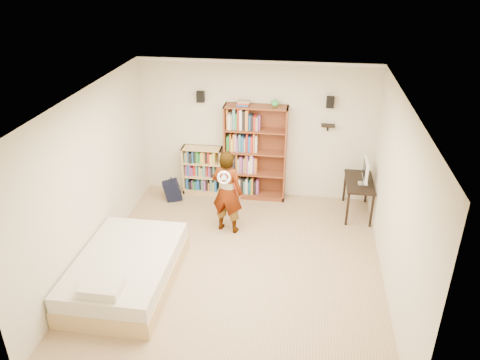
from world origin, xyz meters
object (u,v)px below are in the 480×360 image
object	(u,v)px
person	(227,192)
low_bookshelf	(203,170)
tall_bookshelf	(255,153)
computer_desk	(358,197)
daybed	(126,267)

from	to	relation	value
person	low_bookshelf	bearing A→B (deg)	-48.34
tall_bookshelf	computer_desk	distance (m)	2.10
low_bookshelf	computer_desk	bearing A→B (deg)	-7.71
low_bookshelf	computer_desk	world-z (taller)	low_bookshelf
computer_desk	person	distance (m)	2.52
tall_bookshelf	computer_desk	xyz separation A→B (m)	(1.97, -0.38, -0.61)
low_bookshelf	daybed	size ratio (longest dim) A/B	0.47
tall_bookshelf	low_bookshelf	size ratio (longest dim) A/B	1.92
tall_bookshelf	person	distance (m)	1.36
low_bookshelf	computer_desk	size ratio (longest dim) A/B	0.99
tall_bookshelf	daybed	world-z (taller)	tall_bookshelf
tall_bookshelf	daybed	size ratio (longest dim) A/B	0.90
daybed	person	world-z (taller)	person
tall_bookshelf	low_bookshelf	world-z (taller)	tall_bookshelf
daybed	person	xyz separation A→B (m)	(1.22, 1.70, 0.45)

